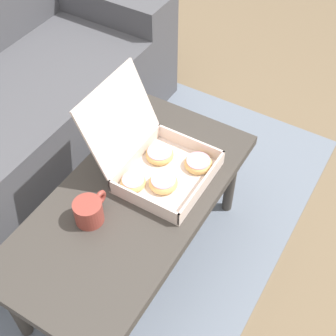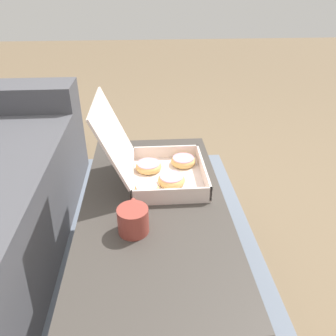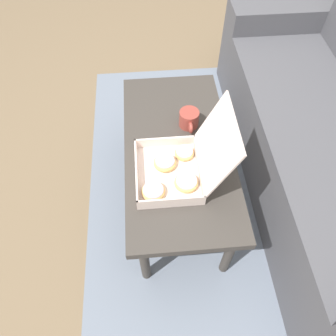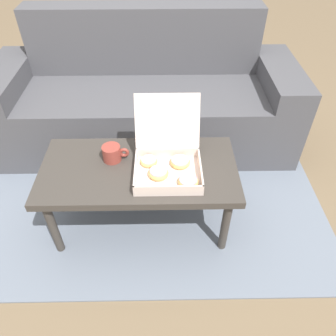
{
  "view_description": "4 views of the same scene",
  "coord_description": "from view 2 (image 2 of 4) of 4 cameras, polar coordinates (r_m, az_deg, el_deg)",
  "views": [
    {
      "loc": [
        -0.78,
        -0.68,
        1.7
      ],
      "look_at": [
        0.15,
        -0.13,
        0.48
      ],
      "focal_mm": 50.0,
      "sensor_mm": 36.0,
      "label": 1
    },
    {
      "loc": [
        -0.92,
        -0.05,
        1.12
      ],
      "look_at": [
        0.15,
        -0.13,
        0.48
      ],
      "focal_mm": 35.0,
      "sensor_mm": 36.0,
      "label": 2
    },
    {
      "loc": [
        0.96,
        -0.2,
        1.62
      ],
      "look_at": [
        0.15,
        -0.13,
        0.48
      ],
      "focal_mm": 35.0,
      "sensor_mm": 36.0,
      "label": 3
    },
    {
      "loc": [
        0.13,
        -1.3,
        1.56
      ],
      "look_at": [
        0.15,
        -0.13,
        0.48
      ],
      "focal_mm": 35.0,
      "sensor_mm": 36.0,
      "label": 4
    }
  ],
  "objects": [
    {
      "name": "pastry_box",
      "position": [
        1.24,
        -2.12,
        0.28
      ],
      "size": [
        0.33,
        0.39,
        0.32
      ],
      "color": "silver",
      "rests_on": "coffee_table"
    },
    {
      "name": "coffee_mug",
      "position": [
        1.01,
        -5.95,
        -8.88
      ],
      "size": [
        0.14,
        0.1,
        0.08
      ],
      "color": "#993D33",
      "rests_on": "coffee_table"
    },
    {
      "name": "area_rug",
      "position": [
        1.48,
        -17.3,
        -19.83
      ],
      "size": [
        2.21,
        1.72,
        0.01
      ],
      "primitive_type": "cube",
      "color": "slate",
      "rests_on": "ground_plane"
    },
    {
      "name": "coffee_table",
      "position": [
        1.17,
        -2.41,
        -7.97
      ],
      "size": [
        1.01,
        0.5,
        0.43
      ],
      "color": "#3D3833",
      "rests_on": "ground_plane"
    },
    {
      "name": "ground_plane",
      "position": [
        1.45,
        -4.89,
        -20.08
      ],
      "size": [
        12.0,
        12.0,
        0.0
      ],
      "primitive_type": "plane",
      "color": "#756047"
    }
  ]
}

